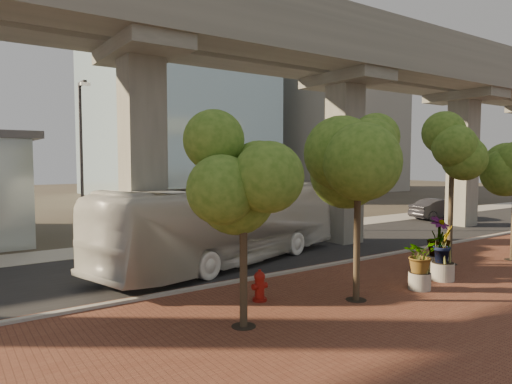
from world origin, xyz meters
TOP-DOWN VIEW (x-y plane):
  - ground at (0.00, 0.00)m, footprint 160.00×160.00m
  - brick_plaza at (0.00, -8.00)m, footprint 70.00×13.00m
  - asphalt_road at (0.00, 2.00)m, footprint 90.00×8.00m
  - curb_strip at (0.00, -2.00)m, footprint 70.00×0.25m
  - far_sidewalk at (0.00, 7.50)m, footprint 90.00×3.00m
  - transit_viaduct at (0.00, 2.00)m, footprint 72.00×5.60m
  - midrise_block at (38.00, 36.00)m, footprint 18.00×16.00m
  - transit_bus at (-2.42, 1.07)m, footprint 13.73×6.75m
  - parked_car at (19.69, 4.82)m, footprint 5.24×2.73m
  - fire_hydrant at (-4.43, -4.39)m, footprint 0.53×0.48m
  - planter_front at (1.15, -6.59)m, footprint 1.77×1.77m
  - planter_right at (3.97, -5.46)m, footprint 2.20×2.20m
  - planter_left at (3.00, -6.31)m, footprint 1.97×1.97m
  - street_tree_far_west at (-6.16, -6.06)m, footprint 3.84×3.84m
  - street_tree_near_west at (-1.70, -6.16)m, footprint 3.82×3.82m
  - street_tree_near_east at (5.76, -4.85)m, footprint 3.52×3.52m
  - streetlamp_west at (-7.57, 5.66)m, footprint 0.41×1.20m
  - streetlamp_east at (8.66, 5.41)m, footprint 0.42×1.22m

SIDE VIEW (x-z plane):
  - ground at x=0.00m, z-range 0.00..0.00m
  - asphalt_road at x=0.00m, z-range 0.00..0.04m
  - brick_plaza at x=0.00m, z-range 0.00..0.06m
  - far_sidewalk at x=0.00m, z-range 0.00..0.06m
  - curb_strip at x=0.00m, z-range 0.00..0.16m
  - fire_hydrant at x=-4.43m, z-range 0.04..1.10m
  - parked_car at x=19.69m, z-range 0.00..1.64m
  - planter_front at x=1.15m, z-range 0.27..2.22m
  - planter_left at x=3.00m, z-range 0.29..2.46m
  - planter_right at x=3.97m, z-range 0.31..2.66m
  - transit_bus at x=-2.42m, z-range 0.00..3.73m
  - street_tree_far_west at x=-6.16m, z-range 1.33..7.40m
  - street_tree_near_west at x=-1.70m, z-range 1.47..7.81m
  - streetlamp_west at x=-7.57m, z-range 0.70..9.01m
  - streetlamp_east at x=8.66m, z-range 0.70..9.11m
  - street_tree_near_east at x=5.76m, z-range 1.80..8.55m
  - transit_viaduct at x=0.00m, z-range 1.09..13.49m
  - midrise_block at x=38.00m, z-range 0.00..24.00m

